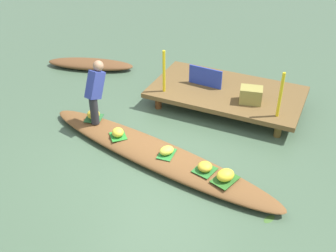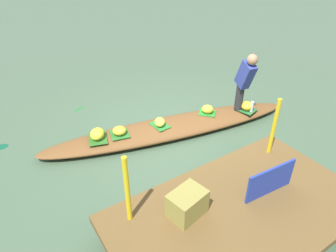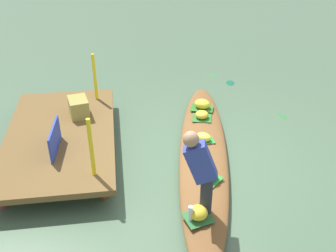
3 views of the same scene
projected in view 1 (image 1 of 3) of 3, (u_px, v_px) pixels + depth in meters
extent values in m
plane|color=#435C43|center=(155.00, 159.00, 7.38)|extent=(40.00, 40.00, 0.00)
cube|color=brown|center=(227.00, 92.00, 8.79)|extent=(3.20, 1.80, 0.10)
cylinder|color=brown|center=(158.00, 102.00, 8.79)|extent=(0.14, 0.14, 0.27)
cylinder|color=brown|center=(278.00, 130.00, 7.90)|extent=(0.14, 0.14, 0.27)
cylinder|color=brown|center=(184.00, 75.00, 9.88)|extent=(0.14, 0.14, 0.27)
cylinder|color=brown|center=(292.00, 97.00, 8.99)|extent=(0.14, 0.14, 0.27)
ellipsoid|color=brown|center=(155.00, 154.00, 7.32)|extent=(5.01, 1.75, 0.21)
ellipsoid|color=brown|center=(90.00, 64.00, 10.48)|extent=(2.30, 1.18, 0.22)
cube|color=#286E29|center=(205.00, 170.00, 6.77)|extent=(0.39, 0.40, 0.01)
ellipsoid|color=gold|center=(205.00, 167.00, 6.73)|extent=(0.33, 0.33, 0.14)
cube|color=#27852C|center=(118.00, 136.00, 7.59)|extent=(0.42, 0.43, 0.01)
ellipsoid|color=yellow|center=(118.00, 132.00, 7.55)|extent=(0.31, 0.31, 0.17)
cube|color=#297930|center=(167.00, 154.00, 7.14)|extent=(0.28, 0.39, 0.01)
ellipsoid|color=yellow|center=(167.00, 150.00, 7.10)|extent=(0.31, 0.33, 0.14)
cube|color=#276130|center=(94.00, 118.00, 8.11)|extent=(0.40, 0.42, 0.01)
ellipsoid|color=gold|center=(93.00, 114.00, 8.06)|extent=(0.34, 0.34, 0.18)
cube|color=#2B6421|center=(225.00, 179.00, 6.57)|extent=(0.43, 0.50, 0.01)
ellipsoid|color=yellow|center=(225.00, 175.00, 6.52)|extent=(0.37, 0.39, 0.18)
cylinder|color=#28282D|center=(94.00, 111.00, 7.83)|extent=(0.16, 0.16, 0.55)
cube|color=#2F3C8E|center=(95.00, 85.00, 7.60)|extent=(0.26, 0.48, 0.59)
sphere|color=#9E7556|center=(98.00, 66.00, 7.51)|extent=(0.20, 0.20, 0.20)
cylinder|color=silver|center=(95.00, 111.00, 8.14)|extent=(0.06, 0.06, 0.23)
cube|color=#24399F|center=(205.00, 77.00, 8.82)|extent=(0.76, 0.08, 0.42)
cylinder|color=yellow|center=(164.00, 71.00, 8.47)|extent=(0.06, 0.06, 0.92)
cylinder|color=yellow|center=(280.00, 95.00, 7.64)|extent=(0.06, 0.06, 0.92)
cube|color=olive|center=(251.00, 95.00, 8.24)|extent=(0.50, 0.40, 0.33)
ellipsoid|color=#3C6629|center=(269.00, 219.00, 6.15)|extent=(0.20, 0.25, 0.01)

